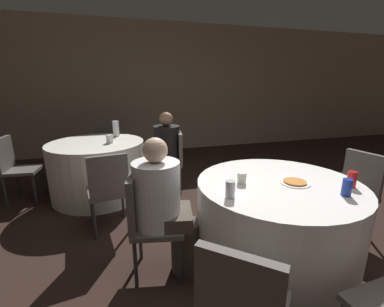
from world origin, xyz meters
TOP-DOWN VIEW (x-y plane):
  - ground_plane at (0.00, 0.00)m, footprint 16.00×16.00m
  - wall_back at (0.00, 4.17)m, footprint 16.00×0.06m
  - table_near at (0.24, -0.07)m, footprint 1.31×1.31m
  - table_far at (-1.27, 1.88)m, footprint 1.26×1.26m
  - chair_near_west at (-0.81, 0.14)m, footprint 0.47×0.47m
  - chair_near_east at (1.29, 0.13)m, footprint 0.47×0.47m
  - chair_near_southwest at (-0.48, -0.85)m, footprint 0.56×0.56m
  - chair_far_east at (-0.24, 1.73)m, footprint 0.46×0.45m
  - chair_far_north at (-1.19, 2.91)m, footprint 0.43×0.44m
  - chair_far_west at (-2.31, 1.98)m, footprint 0.44×0.44m
  - chair_far_south at (-1.11, 0.85)m, footprint 0.46×0.46m
  - person_white_shirt at (-0.66, 0.11)m, footprint 0.52×0.40m
  - person_black_shirt at (-0.39, 1.75)m, footprint 0.52×0.39m
  - pizza_plate_near at (0.35, -0.12)m, footprint 0.23×0.23m
  - soda_can_red at (0.71, -0.30)m, footprint 0.07×0.07m
  - soda_can_silver at (-0.25, -0.21)m, footprint 0.07×0.07m
  - soda_can_blue at (0.54, -0.41)m, footprint 0.07×0.07m
  - cup_near at (-0.06, 0.00)m, footprint 0.07×0.07m
  - bottle_far at (-1.00, 2.22)m, footprint 0.09×0.09m
  - cup_far at (-1.09, 1.78)m, footprint 0.09×0.09m

SIDE VIEW (x-z plane):
  - ground_plane at x=0.00m, z-range 0.00..0.00m
  - table_near at x=0.24m, z-range 0.00..0.76m
  - table_far at x=-1.27m, z-range 0.00..0.76m
  - chair_near_west at x=-0.81m, z-range 0.09..0.95m
  - chair_near_east at x=1.29m, z-range 0.09..0.95m
  - chair_near_southwest at x=-0.48m, z-range 0.09..0.95m
  - chair_far_east at x=-0.24m, z-range 0.09..0.95m
  - chair_far_north at x=-1.19m, z-range 0.09..0.95m
  - chair_far_west at x=-2.31m, z-range 0.09..0.95m
  - chair_far_south at x=-1.11m, z-range 0.09..0.95m
  - person_white_shirt at x=-0.66m, z-range 0.02..1.16m
  - person_black_shirt at x=-0.39m, z-range 0.02..1.16m
  - pizza_plate_near at x=0.35m, z-range 0.76..0.78m
  - cup_near at x=-0.06m, z-range 0.76..0.85m
  - cup_far at x=-1.09m, z-range 0.76..0.87m
  - soda_can_red at x=0.71m, z-range 0.76..0.88m
  - soda_can_silver at x=-0.25m, z-range 0.76..0.88m
  - soda_can_blue at x=0.54m, z-range 0.76..0.88m
  - bottle_far at x=-1.00m, z-range 0.76..0.99m
  - wall_back at x=0.00m, z-range 0.00..2.80m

